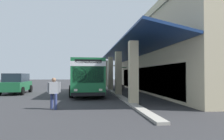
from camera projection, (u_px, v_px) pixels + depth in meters
ground at (134, 90)px, 24.94m from camera, size 120.00×120.00×0.00m
curb_strip at (113, 92)px, 21.97m from camera, size 29.00×0.50×0.12m
plaza_building at (198, 56)px, 23.26m from camera, size 24.46×16.63×7.79m
transit_bus at (86, 75)px, 20.56m from camera, size 11.28×3.05×3.34m
parked_suv_green at (16, 83)px, 20.36m from camera, size 4.86×2.32×1.97m
pedestrian at (54, 92)px, 11.16m from camera, size 0.43×0.68×1.69m
potted_palm at (121, 83)px, 26.07m from camera, size 1.63×1.88×3.06m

